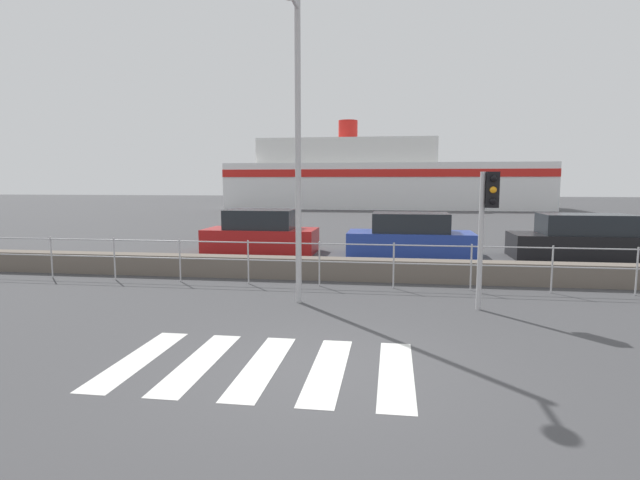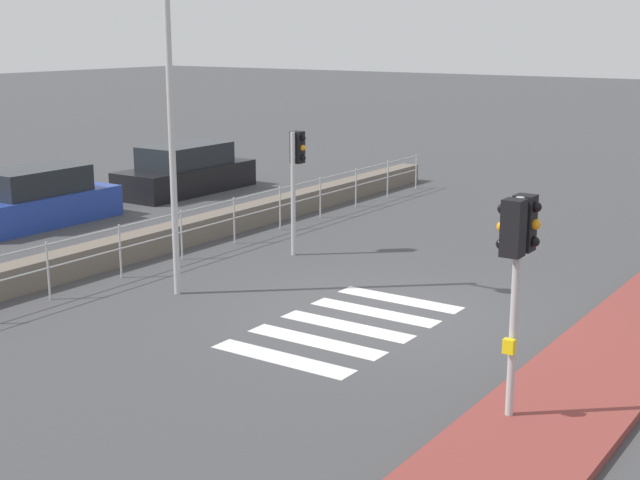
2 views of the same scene
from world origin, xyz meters
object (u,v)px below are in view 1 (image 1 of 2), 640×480
Objects in this scene: streetlamp at (296,118)px; ferry_boat at (377,179)px; parked_car_red at (261,234)px; parked_car_black at (584,240)px; traffic_light_far at (488,209)px; parked_car_blue at (410,237)px.

ferry_boat reaches higher than streetlamp.
parked_car_red reaches higher than parked_car_black.
parked_car_red is 10.79m from parked_car_black.
ferry_boat is at bearing 84.26° from parked_car_red.
streetlamp is 8.42m from parked_car_red.
ferry_boat is at bearing 104.08° from parked_car_black.
streetlamp is (-3.69, -0.12, 1.75)m from traffic_light_far.
parked_car_black is at bearing 0.00° from parked_car_red.
parked_car_red is at bearing 110.32° from streetlamp.
streetlamp is 1.32× the size of parked_car_black.
traffic_light_far is 8.55m from parked_car_black.
parked_car_red is at bearing -95.74° from ferry_boat.
streetlamp is 1.52× the size of parked_car_red.
parked_car_red is at bearing 180.00° from parked_car_blue.
traffic_light_far is 0.63× the size of parked_car_blue.
streetlamp is 11.35m from parked_car_black.
parked_car_black is at bearing 42.35° from streetlamp.
traffic_light_far is at bearing -121.15° from parked_car_black.
parked_car_blue is (5.22, 0.00, -0.03)m from parked_car_red.
traffic_light_far is 0.09× the size of ferry_boat.
traffic_light_far is at bearing -80.63° from parked_car_blue.
parked_car_black is (4.37, 7.23, -1.35)m from traffic_light_far.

